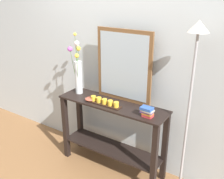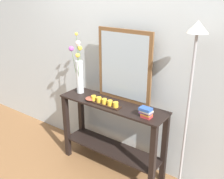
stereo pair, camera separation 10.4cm
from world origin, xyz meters
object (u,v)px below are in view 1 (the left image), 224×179
at_px(console_table, 112,129).
at_px(decorative_bowl, 90,99).
at_px(candle_tray, 105,102).
at_px(book_stack, 147,112).
at_px(mirror_leaning, 124,66).
at_px(floor_lamp, 192,86).
at_px(tall_vase_left, 78,71).

height_order(console_table, decorative_bowl, decorative_bowl).
height_order(console_table, candle_tray, candle_tray).
relative_size(decorative_bowl, book_stack, 0.89).
xyz_separation_m(console_table, book_stack, (0.46, -0.08, 0.38)).
bearing_deg(mirror_leaning, floor_lamp, -7.03).
xyz_separation_m(candle_tray, floor_lamp, (0.87, 0.12, 0.33)).
bearing_deg(book_stack, decorative_bowl, -179.59).
bearing_deg(floor_lamp, decorative_bowl, -173.09).
relative_size(mirror_leaning, book_stack, 5.95).
relative_size(tall_vase_left, decorative_bowl, 6.08).
bearing_deg(decorative_bowl, book_stack, 0.41).
xyz_separation_m(mirror_leaning, decorative_bowl, (-0.29, -0.22, -0.37)).
height_order(mirror_leaning, tall_vase_left, mirror_leaning).
xyz_separation_m(decorative_bowl, floor_lamp, (1.06, 0.13, 0.34)).
distance_m(console_table, tall_vase_left, 0.78).
relative_size(candle_tray, decorative_bowl, 3.34).
bearing_deg(console_table, mirror_leaning, 68.48).
bearing_deg(mirror_leaning, book_stack, -28.34).
bearing_deg(console_table, decorative_bowl, -161.31).
bearing_deg(mirror_leaning, console_table, -111.52).
bearing_deg(book_stack, console_table, 170.71).
bearing_deg(floor_lamp, tall_vase_left, -179.23).
distance_m(decorative_bowl, floor_lamp, 1.12).
relative_size(tall_vase_left, floor_lamp, 0.40).
bearing_deg(book_stack, floor_lamp, 18.82).
relative_size(mirror_leaning, floor_lamp, 0.44).
xyz_separation_m(candle_tray, book_stack, (0.51, 0.00, 0.03)).
relative_size(tall_vase_left, candle_tray, 1.82).
distance_m(decorative_bowl, book_stack, 0.70).
distance_m(mirror_leaning, decorative_bowl, 0.52).
relative_size(console_table, mirror_leaning, 1.60).
bearing_deg(console_table, tall_vase_left, 176.46).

